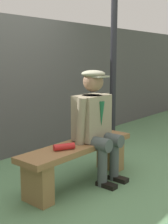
% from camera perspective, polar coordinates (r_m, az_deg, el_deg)
% --- Properties ---
extents(ground_plane, '(30.00, 30.00, 0.00)m').
position_cam_1_polar(ground_plane, '(3.60, -0.98, -13.19)').
color(ground_plane, '#567F56').
extents(bench, '(1.56, 0.38, 0.47)m').
position_cam_1_polar(bench, '(3.48, -1.00, -8.43)').
color(bench, brown).
rests_on(bench, ground).
extents(seated_man, '(0.59, 0.57, 1.29)m').
position_cam_1_polar(seated_man, '(3.52, 2.16, -1.49)').
color(seated_man, gray).
rests_on(seated_man, ground).
extents(rolled_magazine, '(0.23, 0.16, 0.07)m').
position_cam_1_polar(rolled_magazine, '(3.21, -3.75, -6.52)').
color(rolled_magazine, '#B21E1E').
rests_on(rolled_magazine, bench).
extents(lamp_post, '(0.28, 0.28, 2.94)m').
position_cam_1_polar(lamp_post, '(4.87, 5.67, 16.77)').
color(lamp_post, black).
rests_on(lamp_post, ground).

